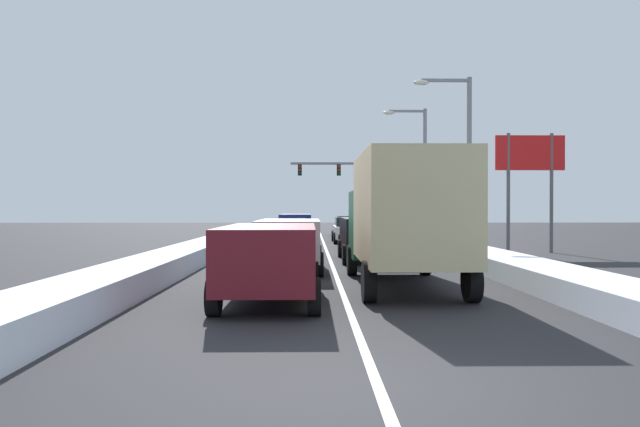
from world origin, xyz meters
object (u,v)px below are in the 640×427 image
object	(u,v)px
traffic_light_gantry	(349,180)
roadside_sign_right	(530,165)
suv_maroon_center_lane_nearest	(270,256)
street_lamp_right_mid	(419,162)
box_truck_right_lane_nearest	(403,214)
street_lamp_right_near	(461,148)
sedan_gray_right_lane_fifth	(349,227)
suv_black_right_lane_second	(368,235)
suv_navy_center_lane_fifth	(296,224)
suv_silver_center_lane_second	(289,240)
sedan_red_center_lane_third	(291,238)
sedan_tan_right_lane_third	(360,234)
sedan_charcoal_center_lane_fourth	(290,233)
sedan_white_right_lane_fourth	(349,230)

from	to	relation	value
traffic_light_gantry	roadside_sign_right	bearing A→B (deg)	-74.93
suv_maroon_center_lane_nearest	street_lamp_right_mid	xyz separation A→B (m)	(7.49, 23.44, 3.83)
box_truck_right_lane_nearest	street_lamp_right_near	world-z (taller)	street_lamp_right_near
sedan_gray_right_lane_fifth	roadside_sign_right	distance (m)	16.21
suv_maroon_center_lane_nearest	roadside_sign_right	size ratio (longest dim) A/B	0.89
suv_black_right_lane_second	suv_maroon_center_lane_nearest	bearing A→B (deg)	-106.74
street_lamp_right_near	suv_navy_center_lane_fifth	bearing A→B (deg)	125.36
suv_silver_center_lane_second	sedan_red_center_lane_third	size ratio (longest dim) A/B	1.09
sedan_tan_right_lane_third	roadside_sign_right	xyz separation A→B (m)	(7.62, -2.77, 3.25)
traffic_light_gantry	sedan_tan_right_lane_third	bearing A→B (deg)	-92.22
box_truck_right_lane_nearest	suv_navy_center_lane_fifth	world-z (taller)	box_truck_right_lane_nearest
box_truck_right_lane_nearest	sedan_gray_right_lane_fifth	world-z (taller)	box_truck_right_lane_nearest
suv_black_right_lane_second	suv_silver_center_lane_second	size ratio (longest dim) A/B	1.00
sedan_gray_right_lane_fifth	roadside_sign_right	size ratio (longest dim) A/B	0.82
street_lamp_right_near	sedan_gray_right_lane_fifth	bearing A→B (deg)	106.38
suv_maroon_center_lane_nearest	sedan_charcoal_center_lane_fourth	size ratio (longest dim) A/B	1.09
street_lamp_right_near	roadside_sign_right	bearing A→B (deg)	3.89
sedan_gray_right_lane_fifth	street_lamp_right_mid	size ratio (longest dim) A/B	0.56
suv_black_right_lane_second	sedan_red_center_lane_third	world-z (taller)	suv_black_right_lane_second
sedan_red_center_lane_third	suv_navy_center_lane_fifth	size ratio (longest dim) A/B	0.92
box_truck_right_lane_nearest	sedan_white_right_lane_fourth	xyz separation A→B (m)	(-0.08, 20.45, -1.14)
sedan_white_right_lane_fourth	sedan_charcoal_center_lane_fourth	world-z (taller)	same
sedan_white_right_lane_fourth	suv_black_right_lane_second	bearing A→B (deg)	-90.38
suv_silver_center_lane_second	street_lamp_right_near	world-z (taller)	street_lamp_right_near
box_truck_right_lane_nearest	roadside_sign_right	world-z (taller)	roadside_sign_right
sedan_charcoal_center_lane_fourth	roadside_sign_right	world-z (taller)	roadside_sign_right
box_truck_right_lane_nearest	street_lamp_right_near	distance (m)	13.04
suv_silver_center_lane_second	sedan_charcoal_center_lane_fourth	xyz separation A→B (m)	(-0.41, 12.16, -0.25)
sedan_charcoal_center_lane_fourth	traffic_light_gantry	xyz separation A→B (m)	(4.45, 20.83, 3.73)
suv_maroon_center_lane_nearest	roadside_sign_right	distance (m)	18.40
box_truck_right_lane_nearest	sedan_tan_right_lane_third	xyz separation A→B (m)	(0.08, 14.88, -1.14)
suv_black_right_lane_second	street_lamp_right_near	distance (m)	7.12
sedan_charcoal_center_lane_fourth	street_lamp_right_near	bearing A→B (deg)	-29.33
suv_maroon_center_lane_nearest	street_lamp_right_near	xyz separation A→B (m)	(7.76, 14.23, 3.79)
sedan_red_center_lane_third	street_lamp_right_mid	xyz separation A→B (m)	(7.43, 10.55, 4.09)
roadside_sign_right	sedan_charcoal_center_lane_fourth	bearing A→B (deg)	159.18
sedan_gray_right_lane_fifth	traffic_light_gantry	world-z (taller)	traffic_light_gantry
sedan_red_center_lane_third	roadside_sign_right	world-z (taller)	roadside_sign_right
suv_black_right_lane_second	suv_navy_center_lane_fifth	xyz separation A→B (m)	(-3.17, 14.84, 0.00)
suv_silver_center_lane_second	street_lamp_right_mid	size ratio (longest dim) A/B	0.61
suv_black_right_lane_second	street_lamp_right_mid	size ratio (longest dim) A/B	0.61
sedan_tan_right_lane_third	suv_navy_center_lane_fifth	size ratio (longest dim) A/B	0.92
sedan_tan_right_lane_third	sedan_white_right_lane_fourth	xyz separation A→B (m)	(-0.16, 5.57, 0.00)
sedan_gray_right_lane_fifth	street_lamp_right_near	size ratio (longest dim) A/B	0.56
sedan_white_right_lane_fourth	box_truck_right_lane_nearest	bearing A→B (deg)	-89.78
sedan_charcoal_center_lane_fourth	suv_silver_center_lane_second	bearing A→B (deg)	-88.06
box_truck_right_lane_nearest	sedan_gray_right_lane_fifth	bearing A→B (deg)	89.37
sedan_red_center_lane_third	suv_navy_center_lane_fifth	world-z (taller)	suv_navy_center_lane_fifth
sedan_white_right_lane_fourth	sedan_charcoal_center_lane_fourth	bearing A→B (deg)	-130.00
suv_maroon_center_lane_nearest	sedan_charcoal_center_lane_fourth	xyz separation A→B (m)	(-0.22, 18.71, -0.25)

